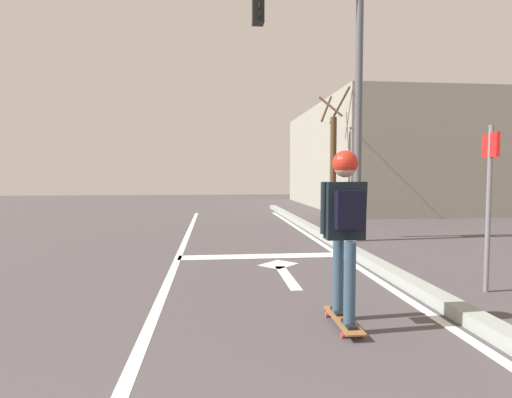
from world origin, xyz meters
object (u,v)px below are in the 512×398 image
object	(u,v)px
skateboard	(343,320)
traffic_signal_mast	(317,66)
street_sign_post	(489,183)
roadside_tree	(333,162)
skater	(345,213)

from	to	relation	value
skateboard	traffic_signal_mast	xyz separation A→B (m)	(0.97, 5.03, 3.77)
street_sign_post	roadside_tree	bearing A→B (deg)	86.99
skateboard	roadside_tree	xyz separation A→B (m)	(2.62, 9.31, 1.82)
traffic_signal_mast	street_sign_post	xyz separation A→B (m)	(1.21, -4.05, -2.45)
street_sign_post	skateboard	bearing A→B (deg)	-155.83
skater	street_sign_post	xyz separation A→B (m)	(2.19, 1.00, 0.26)
traffic_signal_mast	roadside_tree	world-z (taller)	traffic_signal_mast
skateboard	skater	world-z (taller)	skater
roadside_tree	skater	bearing A→B (deg)	-105.71
street_sign_post	roadside_tree	distance (m)	8.36
skateboard	traffic_signal_mast	world-z (taller)	traffic_signal_mast
street_sign_post	skater	bearing A→B (deg)	-155.46
traffic_signal_mast	street_sign_post	world-z (taller)	traffic_signal_mast
roadside_tree	traffic_signal_mast	bearing A→B (deg)	-111.04
skateboard	traffic_signal_mast	bearing A→B (deg)	79.03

